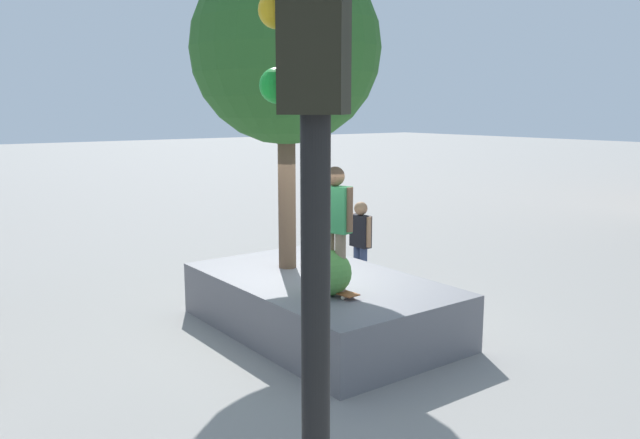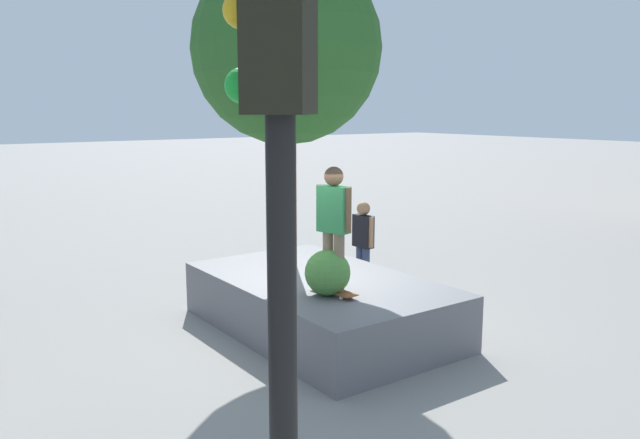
{
  "view_description": "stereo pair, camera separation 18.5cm",
  "coord_description": "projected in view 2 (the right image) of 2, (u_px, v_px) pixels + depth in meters",
  "views": [
    {
      "loc": [
        -7.54,
        5.67,
        3.35
      ],
      "look_at": [
        -0.02,
        0.08,
        1.72
      ],
      "focal_mm": 35.85,
      "sensor_mm": 36.0,
      "label": 1
    },
    {
      "loc": [
        -7.65,
        5.52,
        3.35
      ],
      "look_at": [
        -0.02,
        0.08,
        1.72
      ],
      "focal_mm": 35.85,
      "sensor_mm": 36.0,
      "label": 2
    }
  ],
  "objects": [
    {
      "name": "ground_plane",
      "position": [
        323.0,
        329.0,
        9.87
      ],
      "size": [
        120.0,
        120.0,
        0.0
      ],
      "primitive_type": "plane",
      "color": "gray"
    },
    {
      "name": "passerby_with_bag",
      "position": [
        363.0,
        238.0,
        12.03
      ],
      "size": [
        0.56,
        0.25,
        1.64
      ],
      "color": "navy",
      "rests_on": "ground"
    },
    {
      "name": "boxwood_shrub",
      "position": [
        328.0,
        273.0,
        8.74
      ],
      "size": [
        0.63,
        0.63,
        0.63
      ],
      "primitive_type": "sphere",
      "color": "#4C8C3D",
      "rests_on": "planter_ledge"
    },
    {
      "name": "plaza_tree",
      "position": [
        287.0,
        50.0,
        9.75
      ],
      "size": [
        2.92,
        2.92,
        4.9
      ],
      "color": "brown",
      "rests_on": "planter_ledge"
    },
    {
      "name": "skateboarder",
      "position": [
        334.0,
        219.0,
        8.62
      ],
      "size": [
        0.56,
        0.3,
        1.7
      ],
      "color": "#847056",
      "rests_on": "skateboard"
    },
    {
      "name": "skateboard",
      "position": [
        333.0,
        291.0,
        8.79
      ],
      "size": [
        0.81,
        0.27,
        0.07
      ],
      "color": "brown",
      "rests_on": "planter_ledge"
    },
    {
      "name": "traffic_light_median",
      "position": [
        279.0,
        232.0,
        2.54
      ],
      "size": [
        0.37,
        0.37,
        4.18
      ],
      "color": "black",
      "rests_on": "ground"
    },
    {
      "name": "planter_ledge",
      "position": [
        320.0,
        304.0,
        9.74
      ],
      "size": [
        4.18,
        2.52,
        0.82
      ],
      "primitive_type": "cube",
      "color": "slate",
      "rests_on": "ground"
    }
  ]
}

